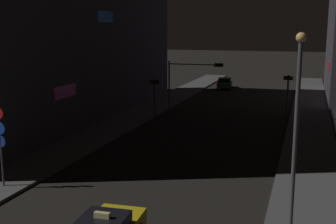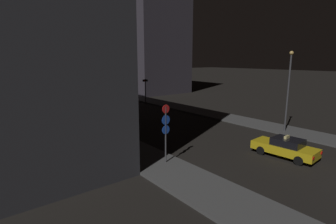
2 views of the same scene
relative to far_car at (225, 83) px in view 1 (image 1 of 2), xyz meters
The scene contains 9 objects.
sidewalk_left 19.28m from the far_car, 102.68° to the right, with size 3.43×67.61×0.16m, color #4C4C4C.
sidewalk_right 21.70m from the far_car, 60.08° to the right, with size 3.43×67.61×0.16m, color #4C4C4C.
building_facade_left 26.99m from the far_car, 114.95° to the right, with size 9.70×33.59×19.16m.
far_car is the anchor object (origin of this frame).
traffic_light_overhead 17.30m from the far_car, 90.33° to the right, with size 5.29×0.41×4.78m.
traffic_light_left_kerb 21.45m from the far_car, 96.08° to the right, with size 0.80×0.42×3.51m.
traffic_light_right_kerb 20.40m from the far_car, 64.14° to the right, with size 0.80×0.41×3.93m.
sign_pole_left 39.79m from the far_car, 95.31° to the right, with size 0.64×0.10×3.96m.
street_lamp_near_block 41.99m from the far_car, 75.98° to the right, with size 0.36×0.36×7.57m.
Camera 1 is at (7.15, -5.91, 7.85)m, focal length 46.30 mm.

